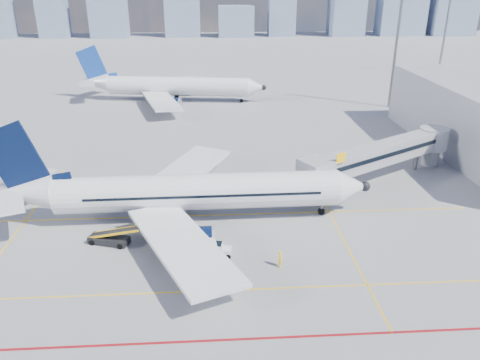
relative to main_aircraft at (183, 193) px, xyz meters
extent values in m
plane|color=gray|center=(2.52, -7.25, -3.22)|extent=(420.00, 420.00, 0.00)
cube|color=yellow|center=(2.52, 0.75, -3.21)|extent=(60.00, 0.18, 0.01)
cube|color=yellow|center=(2.52, -13.25, -3.21)|extent=(80.00, 0.15, 0.01)
cube|color=yellow|center=(16.52, -5.25, -3.21)|extent=(0.15, 28.00, 0.01)
cube|color=yellow|center=(-17.48, 0.75, -3.21)|extent=(0.15, 30.00, 0.01)
cube|color=maroon|center=(2.52, -19.25, -3.21)|extent=(90.00, 0.25, 0.01)
cube|color=#999BA1|center=(24.77, 8.90, 0.68)|extent=(20.84, 13.93, 2.60)
cube|color=black|center=(24.77, 8.90, 0.88)|extent=(20.52, 13.82, 0.55)
cube|color=#999BA1|center=(15.22, 3.25, 0.68)|extent=(4.49, 4.56, 3.00)
cube|color=black|center=(19.52, 5.55, -2.87)|extent=(2.20, 1.00, 0.70)
cylinder|color=slate|center=(19.52, 5.55, -1.52)|extent=(0.56, 0.56, 2.70)
cylinder|color=slate|center=(31.52, 12.75, -1.27)|extent=(0.60, 0.60, 3.90)
cylinder|color=#999BA1|center=(34.52, 14.75, 0.68)|extent=(4.00, 4.00, 3.00)
cylinder|color=gray|center=(34.52, 14.75, -1.27)|extent=(2.40, 2.40, 3.90)
cube|color=yellow|center=(18.02, 3.05, 2.48)|extent=(1.26, 0.82, 1.20)
cube|color=#999BA1|center=(42.52, 18.75, 1.78)|extent=(10.00, 42.00, 10.00)
cube|color=black|center=(37.72, 18.75, 1.78)|extent=(0.25, 40.00, 4.50)
cylinder|color=slate|center=(40.52, 47.75, 9.28)|extent=(0.56, 0.56, 25.00)
cylinder|color=slate|center=(67.52, 82.75, 9.28)|extent=(0.56, 0.56, 25.00)
cube|color=gray|center=(-67.25, 182.75, 12.68)|extent=(12.71, 8.65, 31.81)
cube|color=gray|center=(-42.27, 182.75, 10.23)|extent=(16.00, 12.83, 26.90)
cube|color=gray|center=(-8.77, 182.75, 10.30)|extent=(16.02, 8.12, 27.04)
cube|color=gray|center=(15.79, 182.75, 3.60)|extent=(16.19, 14.44, 13.64)
cube|color=gray|center=(37.33, 182.75, 9.17)|extent=(12.42, 8.01, 24.78)
cube|color=gray|center=(68.00, 182.75, 11.56)|extent=(15.33, 13.72, 29.55)
cube|color=gray|center=(94.33, 182.75, 10.57)|extent=(21.55, 10.89, 27.57)
cube|color=gray|center=(118.84, 182.75, 9.28)|extent=(20.38, 13.50, 25.00)
cylinder|color=silver|center=(1.77, 0.02, 0.08)|extent=(30.48, 4.34, 3.96)
cone|color=silver|center=(18.81, 0.24, 0.08)|extent=(3.70, 4.00, 3.96)
sphere|color=black|center=(20.23, 0.25, 0.08)|extent=(1.13, 1.13, 1.12)
cone|color=silver|center=(-16.69, -0.21, 0.64)|extent=(6.54, 4.04, 3.96)
cube|color=black|center=(17.49, 0.22, 0.64)|extent=(1.54, 1.54, 0.46)
cube|color=silver|center=(0.13, 9.13, -1.01)|extent=(11.47, 17.46, 0.58)
cube|color=silver|center=(0.36, -9.12, -1.01)|extent=(11.80, 17.41, 0.58)
cylinder|color=#071234|center=(1.19, 5.90, -2.28)|extent=(3.68, 2.38, 2.33)
cylinder|color=#071234|center=(1.34, -5.87, -2.28)|extent=(3.68, 2.38, 2.33)
cylinder|color=#B2B5BA|center=(3.12, 5.92, -2.28)|extent=(0.38, 2.40, 2.39)
cylinder|color=#B2B5BA|center=(3.26, -5.84, -2.28)|extent=(0.38, 2.40, 2.39)
cube|color=#071234|center=(-16.69, -0.21, 4.14)|extent=(6.95, 0.41, 8.65)
cube|color=#071234|center=(-14.26, -0.18, 1.70)|extent=(5.73, 0.38, 2.18)
cube|color=silver|center=(-17.14, 3.03, 0.99)|extent=(4.90, 6.40, 0.22)
cube|color=silver|center=(-17.05, -3.46, 0.99)|extent=(5.00, 6.41, 0.22)
cylinder|color=slate|center=(15.46, 0.19, -2.32)|extent=(0.28, 0.28, 1.80)
cylinder|color=black|center=(15.46, 0.19, -2.84)|extent=(0.76, 0.29, 0.76)
cylinder|color=slate|center=(0.72, 2.65, -2.42)|extent=(0.32, 0.32, 1.60)
cylinder|color=black|center=(0.72, 2.65, -2.72)|extent=(1.01, 0.66, 1.00)
cylinder|color=slate|center=(0.79, -2.63, -2.42)|extent=(0.32, 0.32, 1.60)
cylinder|color=black|center=(0.79, -2.63, -2.72)|extent=(1.01, 0.66, 1.00)
cube|color=black|center=(2.25, 1.99, 0.38)|extent=(24.95, 0.41, 0.26)
cube|color=black|center=(2.30, -1.93, 0.38)|extent=(24.95, 0.41, 0.26)
cylinder|color=silver|center=(-3.69, 55.59, 0.08)|extent=(30.86, 8.43, 3.98)
cone|color=silver|center=(13.26, 53.07, 0.08)|extent=(4.22, 4.48, 3.98)
sphere|color=black|center=(14.68, 52.86, 0.08)|extent=(1.28, 1.28, 1.12)
cone|color=silver|center=(-22.06, 58.31, 0.64)|extent=(7.04, 4.90, 3.98)
cube|color=black|center=(11.95, 53.26, 0.64)|extent=(1.74, 1.74, 0.46)
cube|color=silver|center=(-3.86, 64.89, -1.01)|extent=(13.52, 17.06, 0.59)
cube|color=silver|center=(-6.56, 46.73, -1.01)|extent=(9.64, 17.65, 0.59)
cylinder|color=#071234|center=(-3.33, 61.51, -2.29)|extent=(3.98, 2.86, 2.35)
cylinder|color=#071234|center=(-5.07, 49.81, -2.29)|extent=(3.98, 2.86, 2.35)
cylinder|color=#B2B5BA|center=(-1.41, 61.23, -2.29)|extent=(0.71, 2.43, 2.41)
cylinder|color=#B2B5BA|center=(-3.15, 49.52, -2.29)|extent=(0.71, 2.43, 2.41)
cube|color=#16409A|center=(-22.06, 58.31, 4.16)|extent=(6.97, 1.35, 8.70)
cube|color=#16409A|center=(-19.64, 57.95, 1.71)|extent=(5.74, 1.15, 2.20)
cube|color=silver|center=(-21.99, 61.60, 1.00)|extent=(5.53, 6.48, 0.22)
cube|color=silver|center=(-22.95, 55.14, 1.00)|extent=(4.32, 6.27, 0.22)
cylinder|color=black|center=(-4.31, 58.36, -2.72)|extent=(1.08, 0.79, 1.00)
cylinder|color=black|center=(-5.09, 53.11, -2.72)|extent=(1.08, 0.79, 1.00)
cylinder|color=black|center=(9.93, 53.56, -2.84)|extent=(0.79, 0.39, 0.76)
cube|color=silver|center=(3.96, -7.78, -2.72)|extent=(2.12, 1.36, 0.72)
cube|color=silver|center=(3.60, -7.72, -2.18)|extent=(1.04, 1.15, 0.54)
cube|color=black|center=(3.60, -7.72, -2.00)|extent=(0.94, 1.10, 0.32)
cylinder|color=black|center=(3.17, -8.16, -2.97)|extent=(0.53, 0.27, 0.50)
cylinder|color=black|center=(3.32, -7.18, -2.97)|extent=(0.53, 0.27, 0.50)
cylinder|color=black|center=(4.60, -8.37, -2.97)|extent=(0.53, 0.27, 0.50)
cylinder|color=black|center=(4.74, -7.39, -2.97)|extent=(0.53, 0.27, 0.50)
cube|color=black|center=(1.85, -8.40, -2.91)|extent=(3.64, 2.00, 0.17)
cube|color=silver|center=(0.99, -8.52, -2.07)|extent=(1.67, 1.63, 1.49)
cube|color=silver|center=(2.70, -8.28, -2.07)|extent=(1.67, 1.63, 1.49)
cylinder|color=black|center=(0.61, -9.25, -3.07)|extent=(0.32, 0.18, 0.31)
cylinder|color=black|center=(0.42, -7.92, -3.07)|extent=(0.32, 0.18, 0.31)
cylinder|color=black|center=(3.27, -8.88, -3.07)|extent=(0.32, 0.18, 0.31)
cylinder|color=black|center=(3.09, -7.55, -3.07)|extent=(0.32, 0.18, 0.31)
cube|color=black|center=(-7.25, -4.79, -2.79)|extent=(4.28, 2.59, 0.67)
cube|color=black|center=(-6.52, -5.02, -1.78)|extent=(5.79, 2.64, 1.77)
cube|color=yellow|center=(-6.36, -4.51, -1.78)|extent=(5.54, 1.81, 1.85)
cube|color=yellow|center=(-6.68, -5.52, -1.78)|extent=(5.54, 1.81, 1.85)
cylinder|color=black|center=(-8.92, -4.97, -2.93)|extent=(0.62, 0.39, 0.58)
cylinder|color=black|center=(-8.52, -3.69, -2.93)|extent=(0.62, 0.39, 0.58)
cylinder|color=black|center=(-5.99, -5.89, -2.93)|extent=(0.62, 0.39, 0.58)
cylinder|color=black|center=(-5.59, -4.61, -2.93)|extent=(0.62, 0.39, 0.58)
imported|color=yellow|center=(9.32, -9.95, -2.38)|extent=(0.41, 0.62, 1.69)
camera|label=1|loc=(3.30, -46.29, 21.21)|focal=35.00mm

